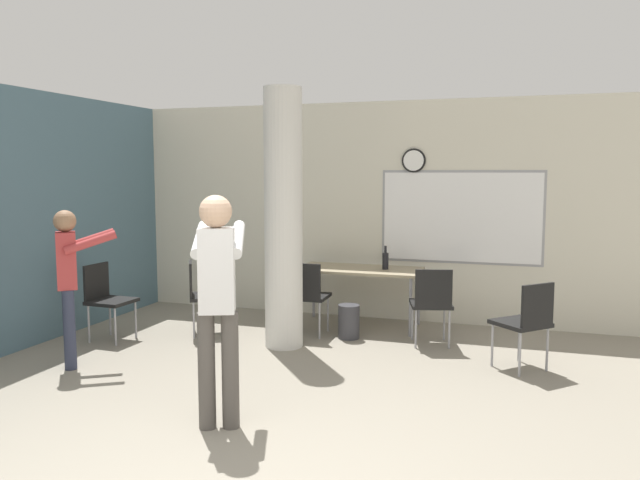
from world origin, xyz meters
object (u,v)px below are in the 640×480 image
Objects in this scene: folding_table at (359,272)px; chair_near_pillar at (203,292)px; chair_mid_room at (526,319)px; chair_table_left at (307,293)px; chair_by_left_wall at (106,296)px; chair_table_right at (432,300)px; bottle_on_table at (385,260)px; person_playing_front at (217,292)px; person_watching_back at (70,276)px.

chair_near_pillar is (-1.65, -0.95, -0.17)m from folding_table.
chair_mid_room and chair_table_left have the same top height.
chair_by_left_wall is 3.66m from chair_table_right.
chair_by_left_wall is 1.00× the size of chair_table_left.
chair_near_pillar is 1.07m from chair_by_left_wall.
bottle_on_table is 3.37m from person_playing_front.
chair_mid_room is 1.00× the size of chair_by_left_wall.
chair_by_left_wall is 2.99m from person_playing_front.
chair_near_pillar is 1.00× the size of chair_by_left_wall.
person_watching_back is (-2.26, -2.45, 0.23)m from folding_table.
chair_table_right is 0.50× the size of person_playing_front.
person_watching_back is at bearing -112.36° from chair_near_pillar.
chair_by_left_wall is at bearing -157.25° from chair_table_left.
person_playing_front is at bearing -136.26° from chair_mid_room.
person_watching_back is (-2.03, 0.86, -0.12)m from person_playing_front.
chair_mid_room reaches higher than folding_table.
chair_near_pillar is 2.65m from chair_table_right.
chair_table_right is (0.98, -0.62, -0.17)m from folding_table.
person_watching_back reaches higher than chair_near_pillar.
chair_mid_room is 1.00× the size of chair_table_right.
chair_table_right is at bearing 14.10° from chair_by_left_wall.
folding_table is at bearing 147.84° from chair_table_right.
chair_mid_room and chair_by_left_wall have the same top height.
bottle_on_table reaches higher than chair_by_left_wall.
person_playing_front is 1.13× the size of person_watching_back.
chair_table_left is (2.11, 0.88, 0.00)m from chair_by_left_wall.
chair_table_left is at bearing 45.37° from person_watching_back.
chair_by_left_wall is at bearing -165.90° from chair_table_right.
folding_table is at bearing 30.03° from chair_near_pillar.
bottle_on_table is 3.29m from chair_by_left_wall.
person_watching_back reaches higher than chair_table_right.
bottle_on_table is 0.33× the size of chair_by_left_wall.
person_playing_front reaches higher than bottle_on_table.
chair_mid_room is at bearing 16.35° from person_watching_back.
person_playing_front is at bearing -85.09° from chair_table_left.
chair_table_left is 2.60m from person_watching_back.
chair_near_pillar and chair_table_right have the same top height.
chair_mid_room is 0.50× the size of person_playing_front.
folding_table is at bearing 86.01° from person_playing_front.
person_playing_front is at bearing -22.85° from person_watching_back.
person_playing_front reaches higher than chair_near_pillar.
chair_by_left_wall is (-2.57, -1.51, -0.17)m from folding_table.
person_playing_front is (-0.56, -3.32, 0.19)m from bottle_on_table.
person_watching_back reaches higher than folding_table.
person_playing_front is at bearing -114.21° from chair_table_right.
chair_near_pillar and chair_by_left_wall have the same top height.
folding_table is at bearing 47.26° from person_watching_back.
folding_table is 1.73× the size of chair_by_left_wall.
chair_table_right is (-0.98, 0.60, 0.00)m from chair_mid_room.
bottle_on_table is at bearing 43.59° from person_watching_back.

